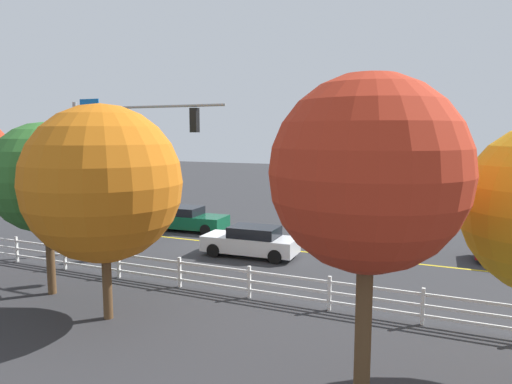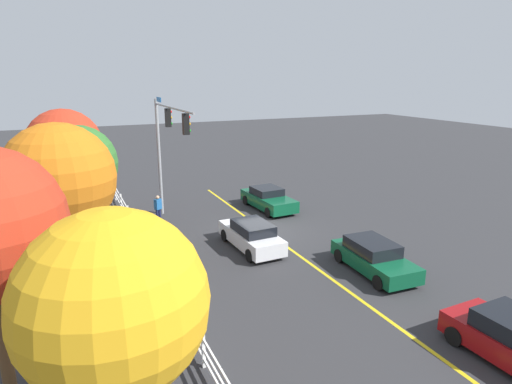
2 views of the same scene
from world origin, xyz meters
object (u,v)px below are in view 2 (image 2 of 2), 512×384
at_px(car_3, 268,199).
at_px(tree_3, 65,147).
at_px(tree_0, 59,178).
at_px(tree_4, 113,304).
at_px(tree_1, 79,164).
at_px(car_1, 251,235).
at_px(car_2, 374,257).
at_px(pedestrian, 158,208).

height_order(car_3, tree_3, tree_3).
relative_size(tree_0, tree_4, 1.10).
relative_size(tree_1, tree_4, 1.01).
relative_size(tree_0, tree_3, 0.99).
bearing_deg(car_1, car_2, -143.07).
xyz_separation_m(car_3, tree_3, (2.83, 11.90, 3.84)).
bearing_deg(tree_3, tree_4, -178.98).
height_order(car_1, pedestrian, pedestrian).
relative_size(tree_3, tree_4, 1.11).
xyz_separation_m(car_2, car_3, (10.58, 0.09, -0.01)).
xyz_separation_m(car_2, tree_4, (-6.01, 11.64, 3.43)).
relative_size(pedestrian, tree_0, 0.25).
bearing_deg(car_3, car_1, -36.19).
distance_m(car_2, tree_1, 15.14).
height_order(car_3, pedestrian, pedestrian).
bearing_deg(tree_4, tree_3, 1.02).
height_order(tree_1, tree_4, tree_1).
height_order(car_2, tree_3, tree_3).
bearing_deg(tree_0, tree_1, -15.65).
bearing_deg(car_3, tree_4, -38.06).
height_order(car_2, tree_0, tree_0).
distance_m(pedestrian, tree_1, 5.51).
distance_m(car_1, car_3, 6.96).
bearing_deg(tree_4, car_3, -34.84).
relative_size(car_2, tree_4, 0.74).
bearing_deg(tree_3, car_3, -103.38).
bearing_deg(tree_1, car_2, -128.88).
bearing_deg(tree_3, tree_1, -172.92).
xyz_separation_m(tree_3, tree_4, (-19.42, -0.35, -0.40)).
height_order(tree_0, tree_3, tree_3).
height_order(car_1, tree_4, tree_4).
bearing_deg(tree_3, car_1, -136.91).
relative_size(car_1, tree_1, 0.74).
distance_m(car_3, tree_4, 20.51).
bearing_deg(car_1, tree_3, 40.77).
bearing_deg(tree_4, tree_0, 3.81).
distance_m(tree_0, tree_1, 3.56).
xyz_separation_m(car_3, tree_4, (-16.59, 11.55, 3.44)).
xyz_separation_m(pedestrian, tree_0, (-4.91, 5.13, 3.34)).
height_order(car_2, car_3, car_3).
height_order(car_3, tree_0, tree_0).
xyz_separation_m(tree_0, tree_1, (3.42, -0.96, -0.05)).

